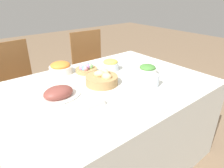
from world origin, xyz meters
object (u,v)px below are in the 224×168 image
Objects in this scene: fork at (128,114)px; spoon at (164,97)px; bread_basket at (102,79)px; green_salad_bowl at (147,70)px; butter_dish at (93,104)px; drinking_cup at (154,80)px; carrot_bowl at (61,68)px; dinner_plate at (146,106)px; chair_far_right at (92,67)px; ham_platter at (59,93)px; pineapple_bowl at (110,65)px; knife at (161,98)px; chair_far_left at (18,87)px; egg_basket at (87,69)px.

fork is 0.33m from spoon.
green_salad_bowl is (0.41, -0.09, -0.00)m from bread_basket.
butter_dish is (-0.10, 0.21, 0.01)m from fork.
carrot_bowl is at bearing 122.02° from drinking_cup.
drinking_cup is at bearing -125.83° from green_salad_bowl.
spoon is (0.18, 0.00, -0.00)m from dinner_plate.
bread_basket is at bearing 167.80° from green_salad_bowl.
chair_far_right is 1.24m from ham_platter.
pineapple_bowl is 1.15× the size of butter_dish.
chair_far_right is 1.38m from knife.
drinking_cup reaches higher than knife.
butter_dish is at bearing -86.30° from chair_far_left.
dinner_plate is 0.15m from fork.
drinking_cup is (0.11, 0.16, 0.04)m from knife.
knife is at bearing 0.00° from dinner_plate.
egg_basket is at bearing 61.72° from butter_dish.
spoon is (0.55, -0.45, -0.03)m from ham_platter.
chair_far_right is at bearing 66.39° from fork.
bread_basket is 0.32m from butter_dish.
egg_basket is 0.96× the size of carrot_bowl.
carrot_bowl reaches higher than egg_basket.
chair_far_right is 1.48m from fork.
egg_basket is 1.05× the size of fork.
chair_far_right is at bearing 85.56° from green_salad_bowl.
carrot_bowl is (-0.18, 0.12, 0.02)m from egg_basket.
drinking_cup is at bearing -96.92° from chair_far_right.
fork is at bearing -158.71° from drinking_cup.
bread_basket is at bearing 74.57° from fork.
dinner_plate is at bearing 1.49° from fork.
pineapple_bowl is at bearing 70.77° from dinner_plate.
drinking_cup reaches higher than butter_dish.
drinking_cup is at bearing -64.76° from chair_far_left.
chair_far_left is 6.27× the size of pineapple_bowl.
knife is 1.95× the size of drinking_cup.
ham_platter is (0.06, -0.87, 0.27)m from chair_far_left.
carrot_bowl is at bearing 111.92° from knife.
carrot_bowl is 0.63m from butter_dish.
green_salad_bowl reaches higher than ham_platter.
butter_dish is at bearing -118.28° from egg_basket.
pineapple_bowl is (0.24, 0.19, 0.00)m from bread_basket.
bread_basket is at bearing 112.53° from knife.
bread_basket is (-0.49, -0.89, 0.28)m from chair_far_right.
drinking_cup is 0.51m from butter_dish.
chair_far_right is at bearing 79.81° from drinking_cup.
egg_basket is 0.22m from carrot_bowl.
drinking_cup is (0.28, -0.27, 0.00)m from bread_basket.
bread_basket is 0.99× the size of dinner_plate.
ham_platter is 1.74× the size of fork.
green_salad_bowl is 0.64× the size of dinner_plate.
drinking_cup is at bearing 31.48° from dinner_plate.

